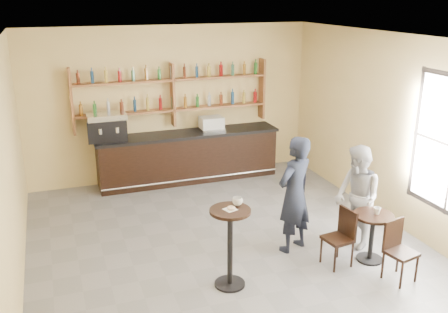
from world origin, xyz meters
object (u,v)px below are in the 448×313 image
object	(u,v)px
bar_counter	(188,156)
cafe_table	(371,237)
chair_west	(338,238)
pedestal_table	(230,248)
pastry_case	(211,124)
man_main	(294,194)
espresso_machine	(107,127)
chair_south	(401,252)
patron_second	(357,197)

from	to	relation	value
bar_counter	cafe_table	distance (m)	4.48
chair_west	cafe_table	bearing A→B (deg)	77.04
bar_counter	pedestal_table	size ratio (longest dim) A/B	3.41
bar_counter	pedestal_table	xyz separation A→B (m)	(-0.58, -4.10, 0.04)
pastry_case	man_main	xyz separation A→B (m)	(0.17, -3.46, -0.27)
man_main	chair_west	world-z (taller)	man_main
pedestal_table	cafe_table	xyz separation A→B (m)	(2.20, -0.07, -0.19)
espresso_machine	pedestal_table	distance (m)	4.29
pedestal_table	chair_south	distance (m)	2.36
cafe_table	chair_south	bearing A→B (deg)	-85.24
pastry_case	chair_west	xyz separation A→B (m)	(0.55, -4.12, -0.76)
pastry_case	patron_second	distance (m)	3.87
pedestal_table	cafe_table	size ratio (longest dim) A/B	1.51
bar_counter	man_main	world-z (taller)	man_main
bar_counter	patron_second	distance (m)	4.05
pedestal_table	chair_west	size ratio (longest dim) A/B	1.31
cafe_table	man_main	bearing A→B (deg)	142.91
pedestal_table	chair_west	xyz separation A→B (m)	(1.65, -0.02, -0.13)
cafe_table	chair_west	world-z (taller)	chair_west
pastry_case	man_main	distance (m)	3.48
pedestal_table	patron_second	world-z (taller)	patron_second
cafe_table	chair_south	xyz separation A→B (m)	(0.05, -0.60, 0.06)
bar_counter	pedestal_table	distance (m)	4.14
cafe_table	chair_south	distance (m)	0.60
cafe_table	chair_west	bearing A→B (deg)	174.81
espresso_machine	patron_second	distance (m)	4.96
pastry_case	cafe_table	world-z (taller)	pastry_case
pedestal_table	chair_west	distance (m)	1.66
chair_south	patron_second	size ratio (longest dim) A/B	0.53
espresso_machine	pastry_case	size ratio (longest dim) A/B	1.54
pastry_case	man_main	size ratio (longest dim) A/B	0.27
man_main	cafe_table	distance (m)	1.29
chair_south	patron_second	bearing A→B (deg)	77.81
cafe_table	patron_second	size ratio (longest dim) A/B	0.46
chair_south	patron_second	world-z (taller)	patron_second
cafe_table	pedestal_table	bearing A→B (deg)	178.10
cafe_table	patron_second	xyz separation A→B (m)	(0.04, 0.49, 0.44)
pastry_case	chair_south	world-z (taller)	pastry_case
chair_west	espresso_machine	bearing A→B (deg)	-154.50
espresso_machine	man_main	size ratio (longest dim) A/B	0.41
pastry_case	chair_west	size ratio (longest dim) A/B	0.57
chair_south	cafe_table	bearing A→B (deg)	81.89
pastry_case	patron_second	size ratio (longest dim) A/B	0.30
pedestal_table	cafe_table	distance (m)	2.21
man_main	espresso_machine	bearing A→B (deg)	-79.94
bar_counter	chair_south	bearing A→B (deg)	-70.64
cafe_table	chair_west	distance (m)	0.56
chair_west	pedestal_table	bearing A→B (deg)	-98.57
espresso_machine	chair_west	xyz separation A→B (m)	(2.70, -4.12, -0.88)
pedestal_table	chair_south	world-z (taller)	pedestal_table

